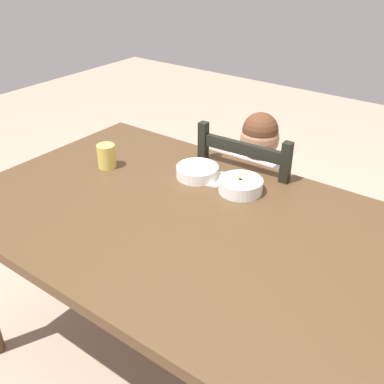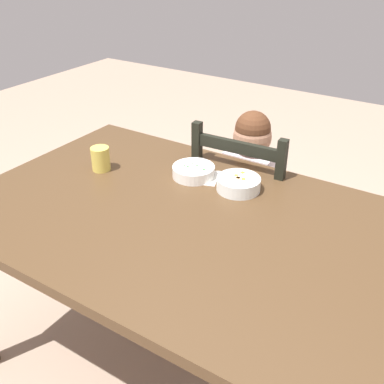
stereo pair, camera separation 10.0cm
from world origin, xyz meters
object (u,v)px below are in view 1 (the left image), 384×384
Objects in this scene: drinking_cup at (107,156)px; child_figure at (253,184)px; dining_table at (181,235)px; dining_chair at (252,217)px; bowl_of_peas at (197,171)px; spoon at (227,186)px; bowl_of_carrots at (241,185)px.

child_figure is at bearing 44.27° from drinking_cup.
drinking_cup reaches higher than dining_table.
child_figure is (-0.00, -0.01, 0.18)m from dining_chair.
bowl_of_peas reaches higher than dining_table.
child_figure is at bearing 98.48° from spoon.
child_figure is at bearing 70.77° from bowl_of_peas.
dining_table is 0.28m from spoon.
dining_chair is at bearing 91.47° from dining_table.
child_figure is at bearing 91.77° from dining_table.
dining_chair is at bearing 44.58° from drinking_cup.
spoon is 0.53m from drinking_cup.
bowl_of_carrots reaches higher than dining_table.
bowl_of_peas is 0.20m from bowl_of_carrots.
bowl_of_peas is (-0.10, -0.29, 0.16)m from child_figure.
child_figure reaches higher than bowl_of_peas.
bowl_of_peas is at bearing -179.98° from bowl_of_carrots.
drinking_cup is (-0.36, -0.15, 0.03)m from bowl_of_peas.
dining_table is 16.04× the size of drinking_cup.
spoon is at bearing 84.10° from dining_table.
bowl_of_peas is 0.15m from spoon.
drinking_cup reaches higher than bowl_of_carrots.
bowl_of_peas is (-0.10, -0.30, 0.34)m from dining_chair.
dining_table is 0.51m from drinking_cup.
spoon is at bearing -176.39° from bowl_of_carrots.
drinking_cup is at bearing -164.54° from bowl_of_carrots.
bowl_of_peas is 1.44× the size of spoon.
child_figure is 0.33m from spoon.
child_figure is 9.83× the size of drinking_cup.
dining_table is 9.30× the size of bowl_of_peas.
drinking_cup reaches higher than bowl_of_peas.
dining_table is 1.63× the size of child_figure.
bowl_of_peas is (-0.12, 0.26, 0.11)m from dining_table.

